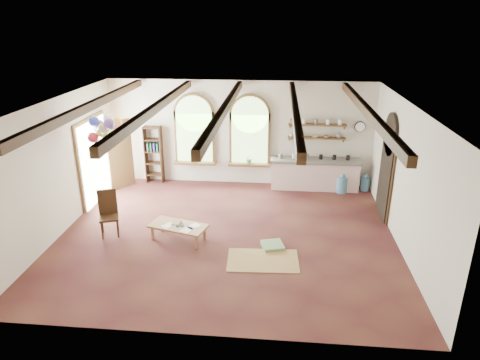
# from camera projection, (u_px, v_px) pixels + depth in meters

# --- Properties ---
(floor) EXTENTS (8.00, 8.00, 0.00)m
(floor) POSITION_uv_depth(u_px,v_px,m) (227.00, 235.00, 10.36)
(floor) COLOR brown
(floor) RESTS_ON ground
(ceiling_beams) EXTENTS (6.20, 6.80, 0.18)m
(ceiling_beams) POSITION_uv_depth(u_px,v_px,m) (225.00, 108.00, 9.24)
(ceiling_beams) COLOR #341C10
(ceiling_beams) RESTS_ON ceiling
(window_left) EXTENTS (1.30, 0.28, 2.20)m
(window_left) POSITION_uv_depth(u_px,v_px,m) (194.00, 132.00, 13.07)
(window_left) COLOR brown
(window_left) RESTS_ON floor
(window_right) EXTENTS (1.30, 0.28, 2.20)m
(window_right) POSITION_uv_depth(u_px,v_px,m) (250.00, 133.00, 12.93)
(window_right) COLOR brown
(window_right) RESTS_ON floor
(left_doorway) EXTENTS (0.10, 1.90, 2.50)m
(left_doorway) POSITION_uv_depth(u_px,v_px,m) (94.00, 161.00, 11.96)
(left_doorway) COLOR brown
(left_doorway) RESTS_ON floor
(right_doorway) EXTENTS (0.10, 1.30, 2.40)m
(right_doorway) POSITION_uv_depth(u_px,v_px,m) (385.00, 176.00, 11.01)
(right_doorway) COLOR black
(right_doorway) RESTS_ON floor
(kitchen_counter) EXTENTS (2.68, 0.62, 0.94)m
(kitchen_counter) POSITION_uv_depth(u_px,v_px,m) (315.00, 174.00, 12.96)
(kitchen_counter) COLOR beige
(kitchen_counter) RESTS_ON floor
(wall_shelf_lower) EXTENTS (1.70, 0.24, 0.04)m
(wall_shelf_lower) POSITION_uv_depth(u_px,v_px,m) (316.00, 138.00, 12.74)
(wall_shelf_lower) COLOR brown
(wall_shelf_lower) RESTS_ON wall_back
(wall_shelf_upper) EXTENTS (1.70, 0.24, 0.04)m
(wall_shelf_upper) POSITION_uv_depth(u_px,v_px,m) (317.00, 125.00, 12.60)
(wall_shelf_upper) COLOR brown
(wall_shelf_upper) RESTS_ON wall_back
(wall_clock) EXTENTS (0.32, 0.04, 0.32)m
(wall_clock) POSITION_uv_depth(u_px,v_px,m) (360.00, 127.00, 12.57)
(wall_clock) COLOR black
(wall_clock) RESTS_ON wall_back
(bookshelf) EXTENTS (0.53, 0.32, 1.80)m
(bookshelf) POSITION_uv_depth(u_px,v_px,m) (154.00, 155.00, 13.35)
(bookshelf) COLOR #341C10
(bookshelf) RESTS_ON floor
(coffee_table) EXTENTS (1.45, 0.95, 0.38)m
(coffee_table) POSITION_uv_depth(u_px,v_px,m) (178.00, 227.00, 10.02)
(coffee_table) COLOR #A56C4B
(coffee_table) RESTS_ON floor
(side_chair) EXTENTS (0.57, 0.57, 1.11)m
(side_chair) POSITION_uv_depth(u_px,v_px,m) (110.00, 222.00, 10.27)
(side_chair) COLOR #341C10
(side_chair) RESTS_ON floor
(floor_mat) EXTENTS (1.58, 1.02, 0.02)m
(floor_mat) POSITION_uv_depth(u_px,v_px,m) (263.00, 260.00, 9.27)
(floor_mat) COLOR tan
(floor_mat) RESTS_ON floor
(floor_cushion) EXTENTS (0.59, 0.59, 0.08)m
(floor_cushion) POSITION_uv_depth(u_px,v_px,m) (273.00, 245.00, 9.80)
(floor_cushion) COLOR gray
(floor_cushion) RESTS_ON floor
(water_jug_a) EXTENTS (0.32, 0.32, 0.61)m
(water_jug_a) POSITION_uv_depth(u_px,v_px,m) (342.00, 184.00, 12.74)
(water_jug_a) COLOR #5188AD
(water_jug_a) RESTS_ON floor
(water_jug_b) EXTENTS (0.27, 0.27, 0.52)m
(water_jug_b) POSITION_uv_depth(u_px,v_px,m) (365.00, 183.00, 12.92)
(water_jug_b) COLOR #5188AD
(water_jug_b) RESTS_ON floor
(balloon_cluster) EXTENTS (0.88, 0.95, 1.16)m
(balloon_cluster) POSITION_uv_depth(u_px,v_px,m) (107.00, 129.00, 10.63)
(balloon_cluster) COLOR white
(balloon_cluster) RESTS_ON floor
(table_book) EXTENTS (0.22, 0.28, 0.02)m
(table_book) POSITION_uv_depth(u_px,v_px,m) (173.00, 222.00, 10.12)
(table_book) COLOR olive
(table_book) RESTS_ON coffee_table
(tablet) EXTENTS (0.27, 0.31, 0.01)m
(tablet) POSITION_uv_depth(u_px,v_px,m) (179.00, 224.00, 10.04)
(tablet) COLOR black
(tablet) RESTS_ON coffee_table
(potted_plant_left) EXTENTS (0.27, 0.23, 0.30)m
(potted_plant_left) POSITION_uv_depth(u_px,v_px,m) (195.00, 157.00, 13.26)
(potted_plant_left) COLOR #598C4C
(potted_plant_left) RESTS_ON window_left
(potted_plant_right) EXTENTS (0.27, 0.23, 0.30)m
(potted_plant_right) POSITION_uv_depth(u_px,v_px,m) (249.00, 159.00, 13.11)
(potted_plant_right) COLOR #598C4C
(potted_plant_right) RESTS_ON window_right
(shelf_cup_a) EXTENTS (0.12, 0.10, 0.10)m
(shelf_cup_a) POSITION_uv_depth(u_px,v_px,m) (291.00, 135.00, 12.78)
(shelf_cup_a) COLOR white
(shelf_cup_a) RESTS_ON wall_shelf_lower
(shelf_cup_b) EXTENTS (0.10, 0.10, 0.09)m
(shelf_cup_b) POSITION_uv_depth(u_px,v_px,m) (303.00, 135.00, 12.75)
(shelf_cup_b) COLOR beige
(shelf_cup_b) RESTS_ON wall_shelf_lower
(shelf_bowl_a) EXTENTS (0.22, 0.22, 0.05)m
(shelf_bowl_a) POSITION_uv_depth(u_px,v_px,m) (315.00, 136.00, 12.73)
(shelf_bowl_a) COLOR beige
(shelf_bowl_a) RESTS_ON wall_shelf_lower
(shelf_bowl_b) EXTENTS (0.20, 0.20, 0.06)m
(shelf_bowl_b) POSITION_uv_depth(u_px,v_px,m) (327.00, 137.00, 12.70)
(shelf_bowl_b) COLOR #8C664C
(shelf_bowl_b) RESTS_ON wall_shelf_lower
(shelf_vase) EXTENTS (0.18, 0.18, 0.19)m
(shelf_vase) POSITION_uv_depth(u_px,v_px,m) (339.00, 135.00, 12.64)
(shelf_vase) COLOR slate
(shelf_vase) RESTS_ON wall_shelf_lower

